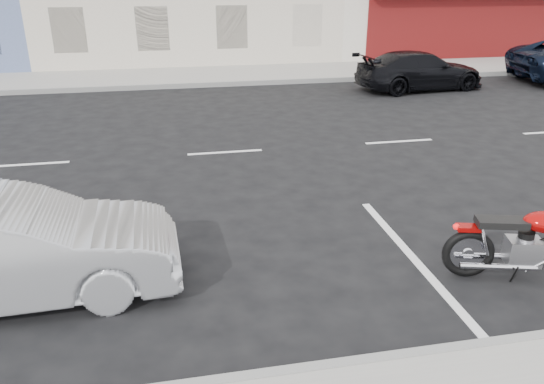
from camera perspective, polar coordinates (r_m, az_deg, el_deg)
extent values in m
plane|color=black|center=(11.85, 4.60, 4.87)|extent=(120.00, 120.00, 0.00)
cube|color=gray|center=(19.95, -16.79, 11.56)|extent=(80.00, 3.40, 0.15)
cube|color=gray|center=(18.29, -17.20, 10.58)|extent=(80.00, 0.12, 0.16)
torus|color=black|center=(7.41, 25.78, -6.27)|extent=(0.66, 0.27, 0.65)
cube|color=#8F0505|center=(7.24, 25.97, -3.76)|extent=(0.32, 0.23, 0.06)
imported|color=#B1B4BA|center=(6.87, -26.60, -5.56)|extent=(3.95, 1.50, 1.28)
imported|color=black|center=(18.29, 15.60, 12.47)|extent=(4.41, 2.20, 1.23)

